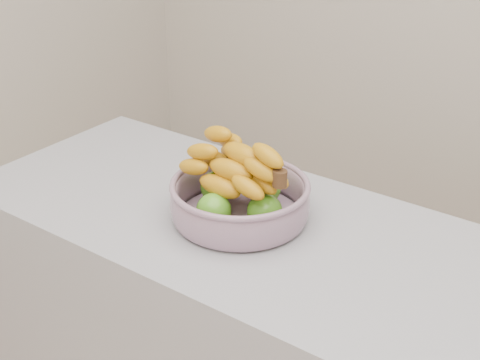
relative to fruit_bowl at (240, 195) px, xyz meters
The scene contains 1 object.
fruit_bowl is the anchor object (origin of this frame).
Camera 1 is at (0.47, -0.72, 1.68)m, focal length 50.00 mm.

